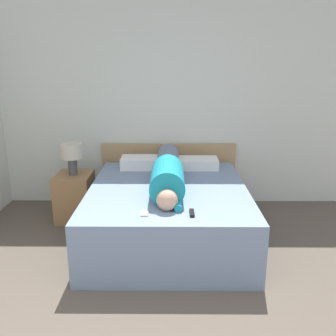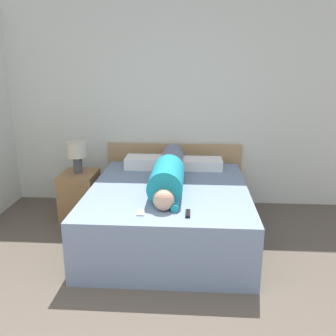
{
  "view_description": "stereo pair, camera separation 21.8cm",
  "coord_description": "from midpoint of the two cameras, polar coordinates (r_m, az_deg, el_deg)",
  "views": [
    {
      "loc": [
        0.1,
        -1.42,
        1.87
      ],
      "look_at": [
        0.08,
        2.16,
        0.84
      ],
      "focal_mm": 40.0,
      "sensor_mm": 36.0,
      "label": 1
    },
    {
      "loc": [
        0.32,
        -1.41,
        1.87
      ],
      "look_at": [
        0.08,
        2.16,
        0.84
      ],
      "focal_mm": 40.0,
      "sensor_mm": 36.0,
      "label": 2
    }
  ],
  "objects": [
    {
      "name": "person_lying",
      "position": [
        3.93,
        1.72,
        -0.69
      ],
      "size": [
        0.33,
        1.64,
        0.33
      ],
      "color": "tan",
      "rests_on": "bed"
    },
    {
      "name": "nightstand",
      "position": [
        4.72,
        -11.99,
        -3.98
      ],
      "size": [
        0.41,
        0.5,
        0.56
      ],
      "color": "olive",
      "rests_on": "ground_plane"
    },
    {
      "name": "cell_phone",
      "position": [
        3.28,
        -2.25,
        -6.82
      ],
      "size": [
        0.06,
        0.13,
        0.01
      ],
      "color": "#B2B7BC",
      "rests_on": "bed"
    },
    {
      "name": "headboard",
      "position": [
        5.02,
        2.2,
        -0.86
      ],
      "size": [
        1.76,
        0.04,
        0.82
      ],
      "color": "tan",
      "rests_on": "ground_plane"
    },
    {
      "name": "pillow_near_headboard",
      "position": [
        4.63,
        -1.94,
        0.89
      ],
      "size": [
        0.51,
        0.32,
        0.14
      ],
      "color": "white",
      "rests_on": "bed"
    },
    {
      "name": "tv_remote",
      "position": [
        3.25,
        4.98,
        -6.94
      ],
      "size": [
        0.04,
        0.15,
        0.02
      ],
      "color": "black",
      "rests_on": "bed"
    },
    {
      "name": "bed",
      "position": [
        4.04,
        1.7,
        -6.87
      ],
      "size": [
        1.64,
        1.96,
        0.59
      ],
      "color": "#7589A8",
      "rests_on": "ground_plane"
    },
    {
      "name": "pillow_second",
      "position": [
        4.61,
        6.58,
        0.65
      ],
      "size": [
        0.49,
        0.32,
        0.12
      ],
      "color": "white",
      "rests_on": "bed"
    },
    {
      "name": "table_lamp",
      "position": [
        4.56,
        -12.38,
        2.38
      ],
      "size": [
        0.25,
        0.25,
        0.38
      ],
      "color": "#4C4C51",
      "rests_on": "nightstand"
    },
    {
      "name": "wall_back",
      "position": [
        4.91,
        1.42,
        9.41
      ],
      "size": [
        5.39,
        0.06,
        2.6
      ],
      "color": "silver",
      "rests_on": "ground_plane"
    }
  ]
}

